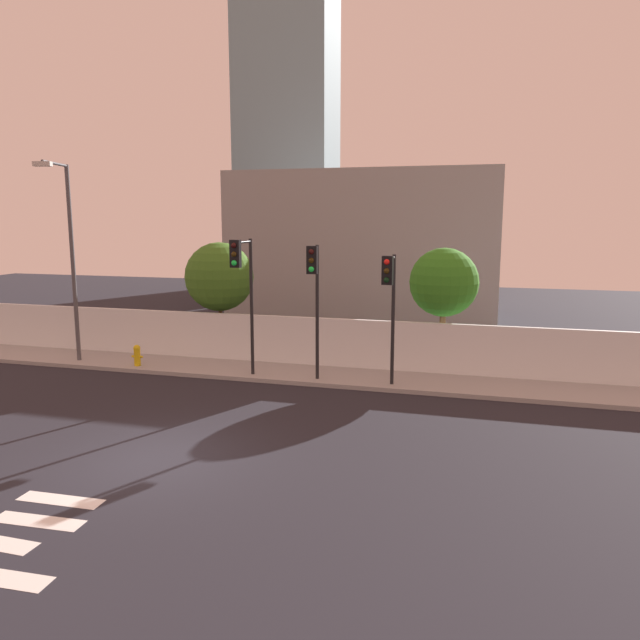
# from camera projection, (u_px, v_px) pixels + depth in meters

# --- Properties ---
(ground_plane) EXTENTS (80.00, 80.00, 0.00)m
(ground_plane) POSITION_uv_depth(u_px,v_px,m) (157.00, 459.00, 14.35)
(ground_plane) COLOR black
(sidewalk) EXTENTS (36.00, 2.40, 0.15)m
(sidewalk) POSITION_uv_depth(u_px,v_px,m) (275.00, 373.00, 22.13)
(sidewalk) COLOR #979797
(sidewalk) RESTS_ON ground
(perimeter_wall) EXTENTS (36.00, 0.18, 1.80)m
(perimeter_wall) POSITION_uv_depth(u_px,v_px,m) (286.00, 340.00, 23.19)
(perimeter_wall) COLOR silver
(perimeter_wall) RESTS_ON sidewalk
(crosswalk_marking) EXTENTS (2.78, 3.89, 0.01)m
(crosswalk_marking) POSITION_uv_depth(u_px,v_px,m) (5.00, 544.00, 10.60)
(crosswalk_marking) COLOR silver
(crosswalk_marking) RESTS_ON ground
(traffic_light_left) EXTENTS (0.34, 1.54, 4.78)m
(traffic_light_left) POSITION_uv_depth(u_px,v_px,m) (243.00, 278.00, 20.43)
(traffic_light_left) COLOR black
(traffic_light_left) RESTS_ON sidewalk
(traffic_light_center) EXTENTS (0.36, 1.12, 4.32)m
(traffic_light_center) POSITION_uv_depth(u_px,v_px,m) (390.00, 292.00, 19.36)
(traffic_light_center) COLOR black
(traffic_light_center) RESTS_ON sidewalk
(traffic_light_right) EXTENTS (0.35, 1.10, 4.60)m
(traffic_light_right) POSITION_uv_depth(u_px,v_px,m) (314.00, 284.00, 20.02)
(traffic_light_right) COLOR black
(traffic_light_right) RESTS_ON sidewalk
(street_lamp_curbside) EXTENTS (0.96, 2.22, 7.44)m
(street_lamp_curbside) POSITION_uv_depth(u_px,v_px,m) (69.00, 247.00, 22.80)
(street_lamp_curbside) COLOR #4C4C51
(street_lamp_curbside) RESTS_ON sidewalk
(fire_hydrant) EXTENTS (0.44, 0.26, 0.80)m
(fire_hydrant) POSITION_uv_depth(u_px,v_px,m) (137.00, 354.00, 22.79)
(fire_hydrant) COLOR gold
(fire_hydrant) RESTS_ON sidewalk
(roadside_tree_leftmost) EXTENTS (2.80, 2.80, 4.67)m
(roadside_tree_leftmost) POSITION_uv_depth(u_px,v_px,m) (219.00, 277.00, 24.78)
(roadside_tree_leftmost) COLOR brown
(roadside_tree_leftmost) RESTS_ON ground
(roadside_tree_midleft) EXTENTS (2.54, 2.54, 4.56)m
(roadside_tree_midleft) POSITION_uv_depth(u_px,v_px,m) (444.00, 283.00, 22.39)
(roadside_tree_midleft) COLOR brown
(roadside_tree_midleft) RESTS_ON ground
(low_building_distant) EXTENTS (15.49, 6.00, 8.31)m
(low_building_distant) POSITION_uv_depth(u_px,v_px,m) (364.00, 243.00, 35.94)
(low_building_distant) COLOR #949494
(low_building_distant) RESTS_ON ground
(tower_on_skyline) EXTENTS (7.50, 5.00, 25.83)m
(tower_on_skyline) POSITION_uv_depth(u_px,v_px,m) (287.00, 125.00, 48.23)
(tower_on_skyline) COLOR gray
(tower_on_skyline) RESTS_ON ground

